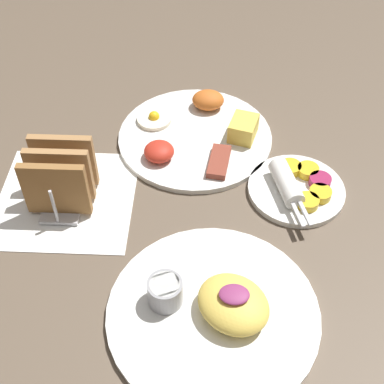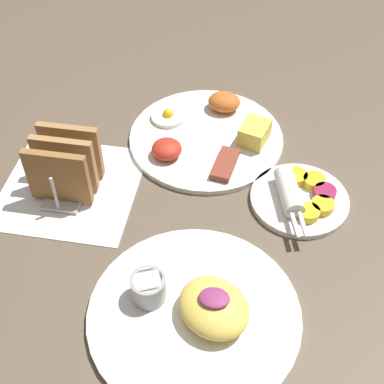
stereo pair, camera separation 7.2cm
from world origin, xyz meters
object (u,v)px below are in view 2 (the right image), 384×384
plate_condiments (300,197)px  plate_foreground (196,310)px  plate_breakfast (208,135)px  toast_rack (65,165)px

plate_condiments → plate_foreground: 0.27m
plate_breakfast → toast_rack: size_ratio=2.39×
plate_foreground → toast_rack: size_ratio=2.49×
plate_breakfast → plate_condiments: (0.17, -0.13, 0.00)m
plate_breakfast → plate_foreground: 0.36m
plate_condiments → toast_rack: toast_rack is taller
plate_condiments → toast_rack: size_ratio=1.53×
plate_breakfast → toast_rack: toast_rack is taller
plate_condiments → plate_foreground: bearing=-119.3°
plate_condiments → toast_rack: (-0.38, -0.03, 0.04)m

